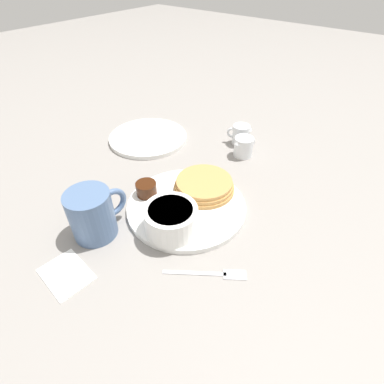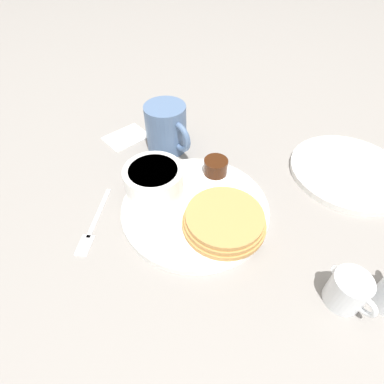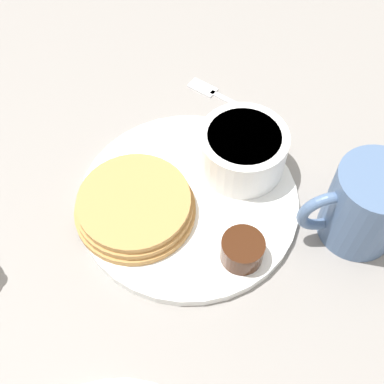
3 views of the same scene
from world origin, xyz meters
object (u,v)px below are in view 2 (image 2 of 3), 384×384
bowl (154,180)px  fork (92,228)px  coffee_mug (167,128)px  plate (195,208)px  creamer_pitcher_near (348,290)px

bowl → fork: 0.13m
bowl → coffee_mug: (-0.12, -0.09, 0.01)m
bowl → fork: bearing=-11.4°
fork → bowl: bearing=168.6°
plate → creamer_pitcher_near: size_ratio=3.55×
plate → fork: size_ratio=2.03×
bowl → coffee_mug: bearing=-142.9°
coffee_mug → fork: 0.25m
plate → coffee_mug: (-0.09, -0.17, 0.04)m
bowl → coffee_mug: size_ratio=0.86×
plate → fork: plate is taller
bowl → creamer_pitcher_near: 0.34m
plate → creamer_pitcher_near: (-0.02, 0.26, 0.02)m
creamer_pitcher_near → coffee_mug: bearing=-100.4°
bowl → fork: (0.12, -0.02, -0.04)m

